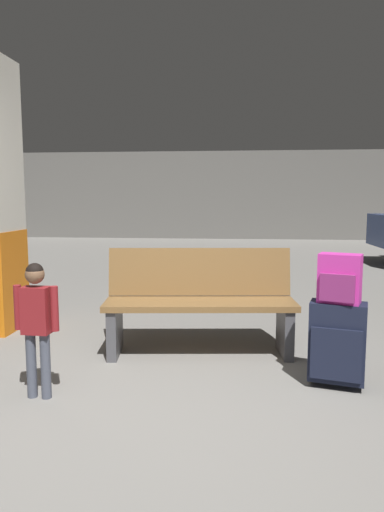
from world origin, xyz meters
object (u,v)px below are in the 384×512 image
suitcase (337,342)px  child (36,316)px  backpack_bright (340,279)px  bench (200,302)px

suitcase → child: size_ratio=0.67×
backpack_bright → bench: bearing=147.0°
suitcase → backpack_bright: backpack_bright is taller
bench → child: (-0.99, -1.05, 0.12)m
bench → suitcase: (1.02, -0.66, -0.12)m
bench → child: 1.44m
suitcase → backpack_bright: bearing=-164.6°
bench → child: size_ratio=1.81×
suitcase → child: bearing=-169.1°
suitcase → child: 2.06m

